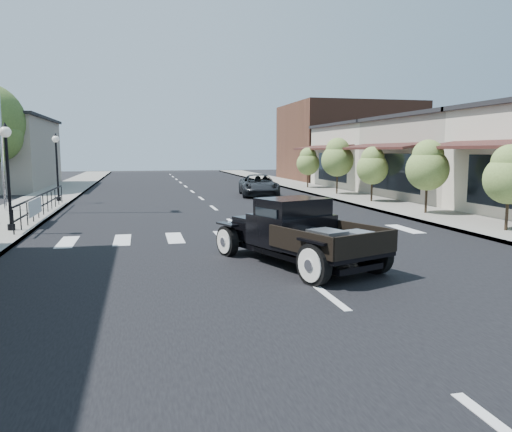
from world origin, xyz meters
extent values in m
plane|color=black|center=(0.00, 0.00, 0.00)|extent=(120.00, 120.00, 0.00)
cube|color=black|center=(0.00, 15.00, 0.01)|extent=(14.00, 80.00, 0.02)
cube|color=gray|center=(-8.50, 15.00, 0.07)|extent=(3.00, 80.00, 0.15)
cube|color=gray|center=(8.50, 15.00, 0.07)|extent=(3.00, 80.00, 0.15)
cube|color=#9D9484|center=(15.00, 13.00, 2.25)|extent=(10.00, 9.00, 4.50)
cube|color=#BEB6A1|center=(15.00, 22.00, 2.25)|extent=(10.00, 9.00, 4.50)
cube|color=brown|center=(15.50, 32.00, 3.50)|extent=(11.00, 10.00, 7.00)
imported|color=black|center=(3.60, 17.79, 0.65)|extent=(2.75, 4.94, 1.31)
camera|label=1|loc=(-3.41, -11.67, 2.75)|focal=35.00mm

